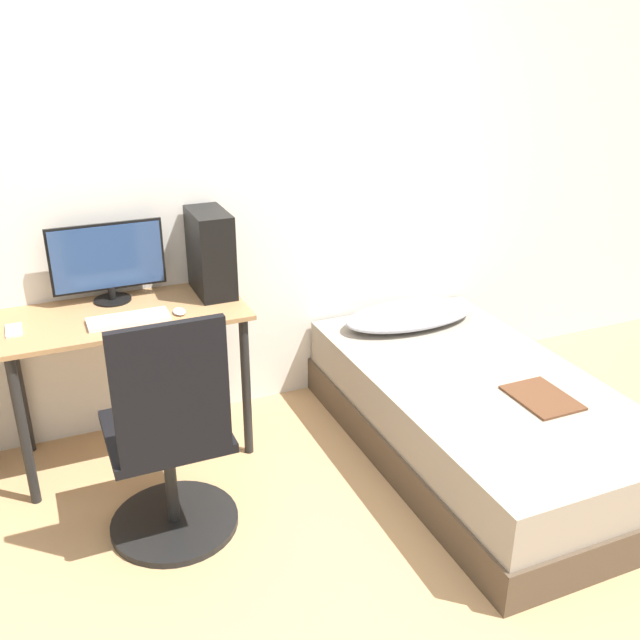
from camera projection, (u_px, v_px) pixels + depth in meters
name	position (u px, v px, depth m)	size (l,w,h in m)	color
ground_plane	(308.00, 597.00, 2.68)	(14.00, 14.00, 0.00)	tan
wall_back	(187.00, 184.00, 3.47)	(8.00, 0.05, 2.50)	silver
desk	(127.00, 337.00, 3.32)	(1.10, 0.54, 0.75)	#997047
office_chair	(171.00, 454.00, 2.84)	(0.54, 0.54, 1.03)	black
bed	(477.00, 416.00, 3.47)	(1.02, 1.88, 0.42)	#4C3D2D
pillow	(410.00, 315.00, 3.94)	(0.78, 0.36, 0.11)	#B2B7C6
magazine	(542.00, 398.00, 3.20)	(0.24, 0.32, 0.01)	#56331E
monitor	(108.00, 260.00, 3.32)	(0.53, 0.18, 0.38)	black
keyboard	(128.00, 319.00, 3.17)	(0.36, 0.14, 0.02)	silver
pc_tower	(211.00, 253.00, 3.42)	(0.17, 0.32, 0.41)	black
mouse	(179.00, 311.00, 3.26)	(0.06, 0.09, 0.02)	silver
phone	(14.00, 330.00, 3.08)	(0.07, 0.14, 0.01)	#B7B7BC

